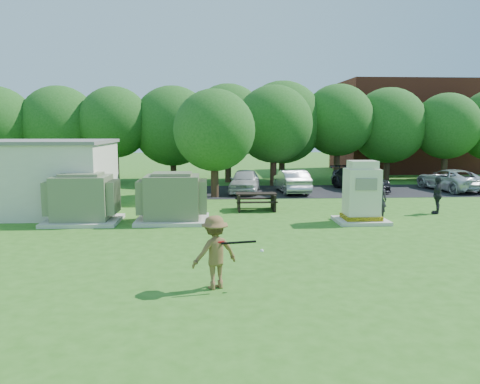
{
  "coord_description": "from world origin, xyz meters",
  "views": [
    {
      "loc": [
        -1.11,
        -14.94,
        3.91
      ],
      "look_at": [
        0.0,
        4.0,
        1.3
      ],
      "focal_mm": 35.0,
      "sensor_mm": 36.0,
      "label": 1
    }
  ],
  "objects": [
    {
      "name": "car_silver_b",
      "position": [
        13.76,
        13.39,
        0.67
      ],
      "size": [
        3.05,
        5.16,
        1.34
      ],
      "primitive_type": "imported",
      "rotation": [
        0.0,
        0.0,
        3.32
      ],
      "color": "silver",
      "rests_on": "ground"
    },
    {
      "name": "person_walking_right",
      "position": [
        9.15,
        5.64,
        0.86
      ],
      "size": [
        0.89,
        1.07,
        1.71
      ],
      "primitive_type": "imported",
      "rotation": [
        0.0,
        0.0,
        4.14
      ],
      "color": "black",
      "rests_on": "ground"
    },
    {
      "name": "picnic_table",
      "position": [
        0.95,
        7.04,
        0.51
      ],
      "size": [
        1.92,
        1.44,
        0.82
      ],
      "color": "black",
      "rests_on": "ground"
    },
    {
      "name": "car_silver_a",
      "position": [
        3.66,
        12.97,
        0.7
      ],
      "size": [
        1.71,
        4.33,
        1.4
      ],
      "primitive_type": "imported",
      "rotation": [
        0.0,
        0.0,
        3.2
      ],
      "color": "#9E9DA2",
      "rests_on": "ground"
    },
    {
      "name": "batting_equipment",
      "position": [
        -0.5,
        -4.01,
        1.15
      ],
      "size": [
        1.18,
        0.23,
        0.32
      ],
      "color": "black",
      "rests_on": "ground"
    },
    {
      "name": "person_by_generator",
      "position": [
        6.1,
        4.66,
        0.82
      ],
      "size": [
        0.7,
        0.58,
        1.65
      ],
      "primitive_type": "imported",
      "rotation": [
        0.0,
        0.0,
        2.79
      ],
      "color": "black",
      "rests_on": "ground"
    },
    {
      "name": "generator_cabinet",
      "position": [
        5.04,
        3.87,
        1.13
      ],
      "size": [
        2.11,
        1.73,
        2.57
      ],
      "color": "beige",
      "rests_on": "ground"
    },
    {
      "name": "car_white",
      "position": [
        0.83,
        13.19,
        0.71
      ],
      "size": [
        2.3,
        4.39,
        1.42
      ],
      "primitive_type": "imported",
      "rotation": [
        0.0,
        0.0,
        -0.15
      ],
      "color": "silver",
      "rests_on": "ground"
    },
    {
      "name": "brick_building",
      "position": [
        18.0,
        27.0,
        4.0
      ],
      "size": [
        15.0,
        8.0,
        8.0
      ],
      "primitive_type": "cube",
      "color": "maroon",
      "rests_on": "ground"
    },
    {
      "name": "batter",
      "position": [
        -1.08,
        -3.84,
        0.9
      ],
      "size": [
        1.35,
        1.12,
        1.81
      ],
      "primitive_type": "imported",
      "rotation": [
        0.0,
        0.0,
        3.6
      ],
      "color": "brown",
      "rests_on": "ground"
    },
    {
      "name": "tree_row",
      "position": [
        1.75,
        18.5,
        4.15
      ],
      "size": [
        41.3,
        13.3,
        7.3
      ],
      "color": "#47301E",
      "rests_on": "ground"
    },
    {
      "name": "ground",
      "position": [
        0.0,
        0.0,
        0.0
      ],
      "size": [
        120.0,
        120.0,
        0.0
      ],
      "primitive_type": "plane",
      "color": "#2D6619",
      "rests_on": "ground"
    },
    {
      "name": "transformer_left",
      "position": [
        -6.5,
        4.5,
        0.97
      ],
      "size": [
        3.0,
        2.4,
        2.07
      ],
      "color": "beige",
      "rests_on": "ground"
    },
    {
      "name": "car_dark",
      "position": [
        8.12,
        13.88,
        0.72
      ],
      "size": [
        2.96,
        5.28,
        1.44
      ],
      "primitive_type": "imported",
      "rotation": [
        0.0,
        0.0,
        0.2
      ],
      "color": "black",
      "rests_on": "ground"
    },
    {
      "name": "transformer_right",
      "position": [
        -2.8,
        4.5,
        0.97
      ],
      "size": [
        3.0,
        2.4,
        2.07
      ],
      "color": "beige",
      "rests_on": "ground"
    },
    {
      "name": "parking_strip",
      "position": [
        7.0,
        13.5,
        0.01
      ],
      "size": [
        20.0,
        6.0,
        0.01
      ],
      "primitive_type": "cube",
      "color": "#232326",
      "rests_on": "ground"
    }
  ]
}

